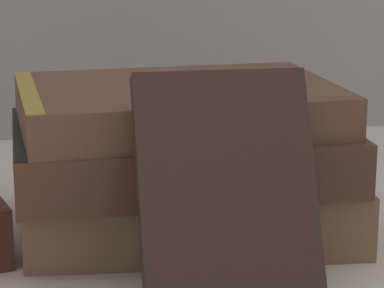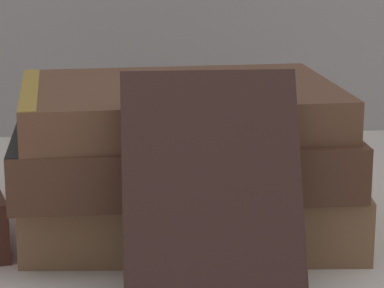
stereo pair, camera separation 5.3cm
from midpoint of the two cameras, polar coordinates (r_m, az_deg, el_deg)
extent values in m
plane|color=beige|center=(0.66, 0.84, -6.15)|extent=(3.00, 3.00, 0.00)
cube|color=brown|center=(0.68, 2.36, -3.47)|extent=(0.25, 0.18, 0.05)
cube|color=#B22323|center=(0.69, -7.10, -3.49)|extent=(0.02, 0.17, 0.05)
cube|color=#4C2D1E|center=(0.65, 1.60, -0.44)|extent=(0.24, 0.17, 0.04)
cube|color=black|center=(0.65, -8.18, -0.71)|extent=(0.02, 0.16, 0.04)
cube|color=brown|center=(0.65, 1.54, 2.44)|extent=(0.23, 0.17, 0.03)
cube|color=olive|center=(0.64, -7.76, 2.13)|extent=(0.02, 0.15, 0.03)
cube|color=#331E19|center=(0.54, 4.06, -3.11)|extent=(0.11, 0.08, 0.14)
cylinder|color=silver|center=(0.62, 6.38, 3.46)|extent=(0.04, 0.04, 0.01)
torus|color=silver|center=(0.62, 6.38, 3.46)|extent=(0.05, 0.05, 0.01)
sphere|color=silver|center=(0.64, 5.98, 3.88)|extent=(0.01, 0.01, 0.01)
camera|label=1|loc=(0.03, -87.63, 0.61)|focal=85.00mm
camera|label=2|loc=(0.03, 92.37, -0.61)|focal=85.00mm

